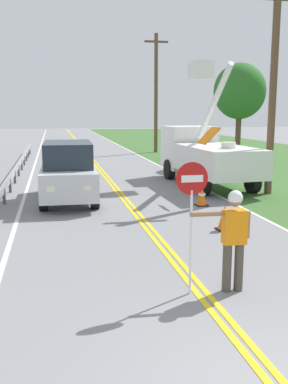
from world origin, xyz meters
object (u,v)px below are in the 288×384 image
object	(u,v)px
flagger_worker	(233,234)
utility_pole_near	(273,87)
traffic_cone_lead	(224,218)
oncoming_suv_nearest	(68,172)
roadside_tree_verge	(240,92)
stop_sign_paddle	(192,198)
utility_bucket_truck	(204,152)
traffic_cone_mid	(202,196)
utility_pole_mid	(156,92)

from	to	relation	value
flagger_worker	utility_pole_near	bearing A→B (deg)	59.32
utility_pole_near	traffic_cone_lead	size ratio (longest dim) A/B	11.11
oncoming_suv_nearest	roadside_tree_verge	xyz separation A→B (m)	(10.18, 8.74, 3.21)
stop_sign_paddle	traffic_cone_lead	distance (m)	4.65
utility_bucket_truck	traffic_cone_lead	size ratio (longest dim) A/B	9.86
traffic_cone_lead	oncoming_suv_nearest	bearing A→B (deg)	129.56
oncoming_suv_nearest	traffic_cone_lead	world-z (taller)	oncoming_suv_nearest
utility_pole_near	traffic_cone_lead	bearing A→B (deg)	-128.08
flagger_worker	traffic_cone_mid	world-z (taller)	flagger_worker
utility_bucket_truck	roadside_tree_verge	bearing A→B (deg)	55.30
utility_bucket_truck	roadside_tree_verge	size ratio (longest dim) A/B	1.17
flagger_worker	utility_bucket_truck	distance (m)	11.84
stop_sign_paddle	utility_pole_near	bearing A→B (deg)	55.58
utility_bucket_truck	traffic_cone_lead	bearing A→B (deg)	-105.03
traffic_cone_lead	stop_sign_paddle	bearing A→B (deg)	-119.50
oncoming_suv_nearest	traffic_cone_lead	distance (m)	6.26
oncoming_suv_nearest	utility_pole_near	bearing A→B (deg)	-0.59
oncoming_suv_nearest	utility_pole_mid	size ratio (longest dim) A/B	0.52
utility_pole_near	flagger_worker	bearing A→B (deg)	-120.68
traffic_cone_lead	flagger_worker	bearing A→B (deg)	-109.99
utility_pole_near	traffic_cone_mid	bearing A→B (deg)	-153.68
stop_sign_paddle	utility_pole_mid	xyz separation A→B (m)	(5.58, 26.55, 2.92)
utility_bucket_truck	roadside_tree_verge	distance (m)	7.96
oncoming_suv_nearest	traffic_cone_mid	distance (m)	4.75
flagger_worker	utility_pole_near	size ratio (longest dim) A/B	0.23
roadside_tree_verge	traffic_cone_mid	bearing A→B (deg)	-119.04
oncoming_suv_nearest	flagger_worker	bearing A→B (deg)	-73.72
traffic_cone_lead	roadside_tree_verge	bearing A→B (deg)	65.31
flagger_worker	utility_pole_near	world-z (taller)	utility_pole_near
flagger_worker	roadside_tree_verge	xyz separation A→B (m)	(7.64, 17.43, 3.22)
utility_pole_mid	traffic_cone_mid	xyz separation A→B (m)	(-2.97, -19.58, -4.29)
utility_bucket_truck	traffic_cone_mid	world-z (taller)	utility_bucket_truck
utility_pole_near	roadside_tree_verge	size ratio (longest dim) A/B	1.32
traffic_cone_lead	traffic_cone_mid	size ratio (longest dim) A/B	1.00
flagger_worker	utility_bucket_truck	bearing A→B (deg)	73.23
utility_bucket_truck	traffic_cone_mid	bearing A→B (deg)	-109.91
utility_pole_near	roadside_tree_verge	xyz separation A→B (m)	(2.53, 8.82, 0.20)
oncoming_suv_nearest	roadside_tree_verge	size ratio (longest dim) A/B	0.79
flagger_worker	traffic_cone_mid	xyz separation A→B (m)	(1.84, 7.00, -0.71)
stop_sign_paddle	roadside_tree_verge	xyz separation A→B (m)	(8.41, 17.40, 2.56)
roadside_tree_verge	stop_sign_paddle	bearing A→B (deg)	-115.79
utility_pole_near	oncoming_suv_nearest	bearing A→B (deg)	179.41
roadside_tree_verge	oncoming_suv_nearest	bearing A→B (deg)	-139.34
traffic_cone_lead	roadside_tree_verge	size ratio (longest dim) A/B	0.12
utility_pole_mid	traffic_cone_lead	xyz separation A→B (m)	(-3.40, -22.68, -4.29)
oncoming_suv_nearest	traffic_cone_mid	xyz separation A→B (m)	(4.38, -1.69, -0.72)
utility_pole_mid	traffic_cone_lead	distance (m)	23.33
utility_bucket_truck	oncoming_suv_nearest	xyz separation A→B (m)	(-5.95, -2.64, -0.35)
oncoming_suv_nearest	utility_pole_mid	distance (m)	19.67
flagger_worker	utility_pole_mid	world-z (taller)	utility_pole_mid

